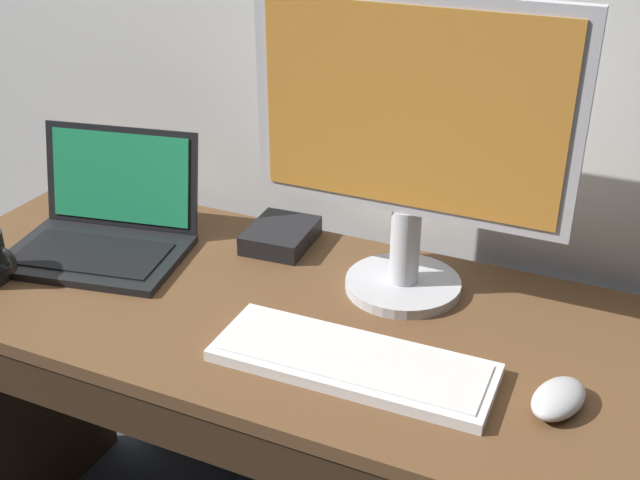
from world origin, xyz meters
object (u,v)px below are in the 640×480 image
at_px(computer_mouse, 558,399).
at_px(external_monitor, 409,145).
at_px(wired_keyboard, 352,362).
at_px(external_drive_box, 281,235).
at_px(laptop_black, 104,228).

bearing_deg(computer_mouse, external_monitor, 162.26).
relative_size(wired_keyboard, computer_mouse, 4.00).
height_order(computer_mouse, external_drive_box, external_drive_box).
bearing_deg(external_drive_box, computer_mouse, -26.04).
distance_m(wired_keyboard, computer_mouse, 0.30).
bearing_deg(wired_keyboard, external_drive_box, 131.82).
bearing_deg(laptop_black, wired_keyboard, -15.26).
relative_size(external_monitor, external_drive_box, 3.61).
bearing_deg(laptop_black, computer_mouse, -8.25).
xyz_separation_m(computer_mouse, external_drive_box, (-0.58, 0.28, 0.00)).
distance_m(wired_keyboard, external_drive_box, 0.42).
xyz_separation_m(external_monitor, external_drive_box, (-0.28, 0.07, -0.26)).
bearing_deg(wired_keyboard, computer_mouse, 6.00).
distance_m(laptop_black, computer_mouse, 0.89).
height_order(laptop_black, computer_mouse, laptop_black).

